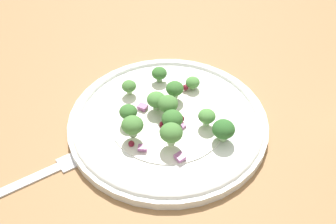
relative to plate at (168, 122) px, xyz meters
The scene contains 24 objects.
ground_plane 4.58cm from the plate, 45.71° to the left, with size 180.00×180.00×2.00cm, color olive.
plate is the anchor object (origin of this frame).
dressing_pool 0.44cm from the plate, 108.43° to the right, with size 15.34×15.34×0.20cm, color white.
broccoli_floret_0 3.32cm from the plate, 144.45° to the right, with size 2.52×2.52×2.56cm.
broccoli_floret_1 2.68cm from the plate, behind, with size 2.71×2.71×2.74cm.
broccoli_floret_2 5.54cm from the plate, 70.88° to the left, with size 2.25×2.25×2.27cm.
broccoli_floret_3 7.22cm from the plate, 144.87° to the left, with size 1.99×1.99×2.02cm.
broccoli_floret_4 8.06cm from the plate, 56.90° to the left, with size 2.87×2.87×2.91cm.
broccoli_floret_5 7.56cm from the plate, 138.32° to the right, with size 2.00×2.00×2.03cm.
broccoli_floret_6 5.66cm from the plate, 89.18° to the right, with size 2.32×2.32×2.35cm.
broccoli_floret_7 8.13cm from the plate, behind, with size 2.19×2.19×2.22cm.
broccoli_floret_8 4.69cm from the plate, 161.20° to the left, with size 2.42×2.42×2.45cm.
broccoli_floret_9 5.47cm from the plate, ahead, with size 2.85×2.85×2.88cm.
broccoli_floret_10 2.64cm from the plate, 13.94° to the left, with size 2.74×2.74×2.78cm.
broccoli_floret_11 6.01cm from the plate, 61.94° to the right, with size 2.76×2.76×2.79cm.
cranberry_0 2.24cm from the plate, 26.67° to the right, with size 0.93×0.93×0.93cm, color #4C0A14.
cranberry_1 6.19cm from the plate, 152.96° to the left, with size 0.85×0.85×0.85cm, color maroon.
cranberry_2 2.11cm from the plate, 66.23° to the left, with size 0.94×0.94×0.94cm, color maroon.
cranberry_3 6.50cm from the plate, 50.69° to the right, with size 0.79×0.79×0.79cm, color maroon.
onion_bit_0 4.02cm from the plate, 125.07° to the right, with size 1.18×0.97×0.54cm, color #934C84.
onion_bit_1 7.02cm from the plate, ahead, with size 1.10×1.20×0.51cm, color #A35B93.
onion_bit_2 2.39cm from the plate, 44.34° to the left, with size 0.90×0.82×0.48cm, color #934C84.
onion_bit_3 6.35cm from the plate, 35.62° to the right, with size 0.84×1.10×0.41cm, color #934C84.
fork 19.54cm from the plate, 66.97° to the right, with size 10.02×17.40×0.50cm.
Camera 1 is at (38.99, -7.17, 43.68)cm, focal length 48.41 mm.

